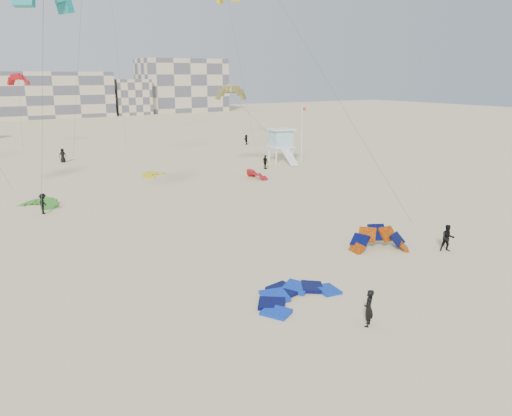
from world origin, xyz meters
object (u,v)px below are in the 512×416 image
kite_ground_orange (379,249)px  lifeguard_tower_near (281,145)px  kitesurfer_main (369,308)px  kite_ground_blue (296,299)px

kite_ground_orange → lifeguard_tower_near: lifeguard_tower_near is taller
kitesurfer_main → kite_ground_blue: bearing=-112.0°
kitesurfer_main → kite_ground_orange: bearing=-175.3°
kite_ground_blue → lifeguard_tower_near: (22.60, 35.10, 2.14)m
kite_ground_orange → kitesurfer_main: size_ratio=2.15×
kite_ground_blue → kitesurfer_main: bearing=-85.5°
kite_ground_orange → kitesurfer_main: bearing=-112.5°
kite_ground_blue → kitesurfer_main: 4.19m
kite_ground_blue → kitesurfer_main: (1.14, -3.94, 0.87)m
kite_ground_orange → lifeguard_tower_near: (13.63, 31.78, 2.14)m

